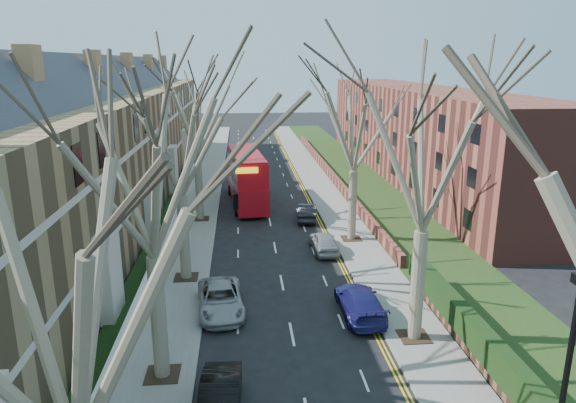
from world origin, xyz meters
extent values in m
cube|color=slate|center=(-6.00, 39.00, 0.06)|extent=(3.00, 102.00, 0.12)
cube|color=slate|center=(6.00, 39.00, 0.06)|extent=(3.00, 102.00, 0.12)
cube|color=olive|center=(-13.80, 31.00, 5.00)|extent=(9.00, 78.00, 10.00)
cube|color=#32343D|center=(-13.80, 31.00, 11.00)|extent=(4.67, 78.00, 4.67)
cube|color=beige|center=(-9.35, 31.00, 3.50)|extent=(0.12, 78.00, 0.35)
cube|color=beige|center=(-9.35, 31.00, 7.00)|extent=(0.12, 78.00, 0.35)
cube|color=brown|center=(17.50, 43.00, 5.00)|extent=(8.00, 54.00, 10.00)
cube|color=brown|center=(7.70, 43.00, 0.57)|extent=(0.35, 54.00, 0.90)
cube|color=black|center=(7.70, 2.00, 1.32)|extent=(0.70, 24.00, 1.20)
cube|color=white|center=(-7.65, 31.00, 0.62)|extent=(0.30, 78.00, 1.00)
cube|color=#213714|center=(10.50, 39.00, 0.15)|extent=(6.00, 102.00, 0.06)
cylinder|color=#766954|center=(-5.70, 6.00, 2.75)|extent=(0.64, 0.64, 5.25)
cube|color=#2D2116|center=(-5.70, 6.00, 0.14)|extent=(1.40, 1.40, 0.05)
cylinder|color=#766954|center=(-5.70, 16.00, 2.66)|extent=(0.64, 0.64, 5.07)
cube|color=#2D2116|center=(-5.70, 16.00, 0.14)|extent=(1.40, 1.40, 0.05)
cylinder|color=#766954|center=(-5.70, 28.00, 2.75)|extent=(0.60, 0.60, 5.25)
cube|color=#2D2116|center=(-5.70, 28.00, 0.14)|extent=(1.40, 1.40, 0.05)
cylinder|color=#766954|center=(5.70, 8.00, 2.75)|extent=(0.64, 0.64, 5.25)
cube|color=#2D2116|center=(5.70, 8.00, 0.14)|extent=(1.40, 1.40, 0.05)
cylinder|color=#766954|center=(5.70, 22.00, 2.66)|extent=(0.60, 0.60, 5.07)
cube|color=#2D2116|center=(5.70, 22.00, 0.14)|extent=(1.40, 1.40, 0.05)
cube|color=#A20B14|center=(-1.79, 32.78, 1.48)|extent=(3.63, 11.50, 2.26)
cube|color=#A20B14|center=(-1.79, 32.78, 3.64)|extent=(3.58, 10.94, 2.06)
cube|color=black|center=(-1.79, 32.78, 1.94)|extent=(3.57, 10.60, 0.92)
cube|color=black|center=(-1.79, 32.78, 3.74)|extent=(3.55, 10.37, 0.92)
imported|color=black|center=(-3.23, 3.34, 0.69)|extent=(1.65, 4.26, 1.39)
imported|color=#96979B|center=(-3.49, 11.66, 0.69)|extent=(2.72, 5.17, 1.39)
imported|color=navy|center=(3.70, 10.63, 0.72)|extent=(2.03, 4.97, 1.44)
imported|color=gray|center=(3.31, 19.90, 0.70)|extent=(1.76, 4.14, 1.40)
imported|color=black|center=(3.09, 27.29, 0.69)|extent=(2.03, 4.37, 1.39)
camera|label=1|loc=(-2.24, -13.05, 12.68)|focal=32.00mm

